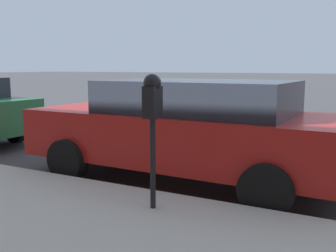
# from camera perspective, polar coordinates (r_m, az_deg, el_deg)

# --- Properties ---
(ground_plane) EXTENTS (220.00, 220.00, 0.00)m
(ground_plane) POSITION_cam_1_polar(r_m,az_deg,el_deg) (6.94, 7.59, -5.70)
(ground_plane) COLOR #424244
(parking_meter) EXTENTS (0.21, 0.19, 1.46)m
(parking_meter) POSITION_cam_1_polar(r_m,az_deg,el_deg) (4.15, -2.26, 2.81)
(parking_meter) COLOR black
(parking_meter) RESTS_ON sidewalk
(car_red) EXTENTS (2.16, 4.87, 1.51)m
(car_red) POSITION_cam_1_polar(r_m,az_deg,el_deg) (5.85, 2.91, -0.25)
(car_red) COLOR #B21E19
(car_red) RESTS_ON ground_plane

